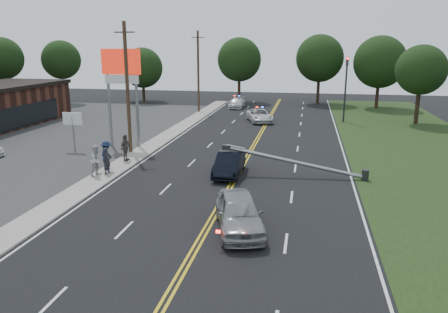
% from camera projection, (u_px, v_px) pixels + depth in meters
% --- Properties ---
extents(ground, '(120.00, 120.00, 0.00)m').
position_uv_depth(ground, '(212.00, 219.00, 21.34)').
color(ground, black).
rests_on(ground, ground).
extents(sidewalk, '(1.80, 70.00, 0.12)m').
position_uv_depth(sidewalk, '(130.00, 159.00, 32.37)').
color(sidewalk, gray).
rests_on(sidewalk, ground).
extents(grass_verge, '(12.00, 80.00, 0.01)m').
position_uv_depth(grass_verge, '(447.00, 176.00, 28.38)').
color(grass_verge, black).
rests_on(grass_verge, ground).
extents(centerline_yellow, '(0.36, 80.00, 0.00)m').
position_uv_depth(centerline_yellow, '(242.00, 165.00, 30.85)').
color(centerline_yellow, gold).
rests_on(centerline_yellow, ground).
extents(pylon_sign, '(3.20, 0.35, 8.00)m').
position_uv_depth(pylon_sign, '(122.00, 74.00, 35.10)').
color(pylon_sign, gray).
rests_on(pylon_sign, ground).
extents(small_sign, '(1.60, 0.14, 3.10)m').
position_uv_depth(small_sign, '(73.00, 122.00, 34.74)').
color(small_sign, gray).
rests_on(small_sign, ground).
extents(traffic_signal, '(0.28, 0.41, 7.05)m').
position_uv_depth(traffic_signal, '(346.00, 84.00, 47.31)').
color(traffic_signal, '#2D2D30').
rests_on(traffic_signal, ground).
extents(fallen_streetlight, '(9.36, 0.44, 1.91)m').
position_uv_depth(fallen_streetlight, '(302.00, 163.00, 27.95)').
color(fallen_streetlight, '#2D2D30').
rests_on(fallen_streetlight, ground).
extents(utility_pole_mid, '(1.60, 0.28, 10.00)m').
position_uv_depth(utility_pole_mid, '(127.00, 88.00, 33.18)').
color(utility_pole_mid, '#382619').
rests_on(utility_pole_mid, ground).
extents(utility_pole_far, '(1.60, 0.28, 10.00)m').
position_uv_depth(utility_pole_far, '(198.00, 72.00, 54.11)').
color(utility_pole_far, '#382619').
rests_on(utility_pole_far, ground).
extents(tree_3, '(5.43, 5.43, 9.32)m').
position_uv_depth(tree_3, '(2.00, 59.00, 56.64)').
color(tree_3, black).
rests_on(tree_3, ground).
extents(tree_4, '(5.50, 5.50, 8.98)m').
position_uv_depth(tree_4, '(61.00, 60.00, 62.79)').
color(tree_4, black).
rests_on(tree_4, ground).
extents(tree_5, '(5.97, 5.97, 7.98)m').
position_uv_depth(tree_5, '(143.00, 68.00, 65.17)').
color(tree_5, black).
rests_on(tree_5, ground).
extents(tree_6, '(6.41, 6.41, 9.42)m').
position_uv_depth(tree_6, '(239.00, 60.00, 64.06)').
color(tree_6, black).
rests_on(tree_6, ground).
extents(tree_7, '(6.73, 6.73, 9.81)m').
position_uv_depth(tree_7, '(320.00, 58.00, 62.25)').
color(tree_7, black).
rests_on(tree_7, ground).
extents(tree_8, '(6.92, 6.92, 9.56)m').
position_uv_depth(tree_8, '(380.00, 62.00, 57.89)').
color(tree_8, black).
rests_on(tree_8, ground).
extents(tree_9, '(5.26, 5.26, 8.38)m').
position_uv_depth(tree_9, '(421.00, 70.00, 45.95)').
color(tree_9, black).
rests_on(tree_9, ground).
extents(crashed_sedan, '(1.60, 4.50, 1.48)m').
position_uv_depth(crashed_sedan, '(229.00, 164.00, 28.51)').
color(crashed_sedan, black).
rests_on(crashed_sedan, ground).
extents(waiting_sedan, '(3.24, 5.28, 1.68)m').
position_uv_depth(waiting_sedan, '(239.00, 213.00, 19.93)').
color(waiting_sedan, gray).
rests_on(waiting_sedan, ground).
extents(emergency_a, '(3.77, 5.48, 1.39)m').
position_uv_depth(emergency_a, '(260.00, 116.00, 48.36)').
color(emergency_a, silver).
rests_on(emergency_a, ground).
extents(emergency_b, '(1.98, 4.66, 1.34)m').
position_uv_depth(emergency_b, '(237.00, 103.00, 59.15)').
color(emergency_b, silver).
rests_on(emergency_b, ground).
extents(bystander_a, '(0.56, 0.71, 1.73)m').
position_uv_depth(bystander_a, '(107.00, 161.00, 28.34)').
color(bystander_a, '#25242B').
rests_on(bystander_a, sidewalk).
extents(bystander_b, '(1.06, 1.18, 2.01)m').
position_uv_depth(bystander_b, '(97.00, 160.00, 27.94)').
color(bystander_b, '#B5B5BA').
rests_on(bystander_b, sidewalk).
extents(bystander_c, '(0.82, 1.32, 1.98)m').
position_uv_depth(bystander_c, '(107.00, 155.00, 29.18)').
color(bystander_c, '#18223D').
rests_on(bystander_c, sidewalk).
extents(bystander_d, '(0.60, 1.19, 1.95)m').
position_uv_depth(bystander_d, '(125.00, 148.00, 31.49)').
color(bystander_d, '#594C47').
rests_on(bystander_d, sidewalk).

